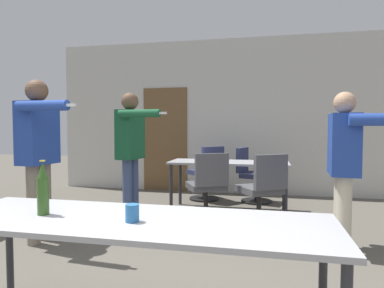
# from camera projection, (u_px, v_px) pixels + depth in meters

# --- Properties ---
(back_wall) EXTENTS (6.57, 0.12, 2.95)m
(back_wall) POSITION_uv_depth(u_px,v_px,m) (219.00, 117.00, 6.63)
(back_wall) COLOR beige
(back_wall) RESTS_ON ground_plane
(conference_table_near) EXTENTS (2.30, 0.72, 0.76)m
(conference_table_near) POSITION_uv_depth(u_px,v_px,m) (132.00, 229.00, 1.97)
(conference_table_near) COLOR #A8A8AD
(conference_table_near) RESTS_ON ground_plane
(conference_table_far) EXTENTS (1.77, 0.66, 0.76)m
(conference_table_far) POSITION_uv_depth(u_px,v_px,m) (229.00, 167.00, 5.16)
(conference_table_far) COLOR #A8A8AD
(conference_table_far) RESTS_ON ground_plane
(person_near_casual) EXTENTS (0.80, 0.69, 1.79)m
(person_near_casual) POSITION_uv_depth(u_px,v_px,m) (39.00, 144.00, 3.75)
(person_near_casual) COLOR slate
(person_near_casual) RESTS_ON ground_plane
(person_center_tall) EXTENTS (0.77, 0.69, 1.74)m
(person_center_tall) POSITION_uv_depth(u_px,v_px,m) (131.00, 143.00, 4.64)
(person_center_tall) COLOR #3D4C75
(person_center_tall) RESTS_ON ground_plane
(person_right_polo) EXTENTS (0.76, 0.75, 1.63)m
(person_right_polo) POSITION_uv_depth(u_px,v_px,m) (345.00, 157.00, 3.48)
(person_right_polo) COLOR beige
(person_right_polo) RESTS_ON ground_plane
(office_chair_far_left) EXTENTS (0.66, 0.68, 0.95)m
(office_chair_far_left) POSITION_uv_depth(u_px,v_px,m) (262.00, 194.00, 4.24)
(office_chair_far_left) COLOR black
(office_chair_far_left) RESTS_ON ground_plane
(office_chair_side_rolled) EXTENTS (0.69, 0.68, 0.94)m
(office_chair_side_rolled) POSITION_uv_depth(u_px,v_px,m) (207.00, 175.00, 5.94)
(office_chair_side_rolled) COLOR black
(office_chair_side_rolled) RESTS_ON ground_plane
(office_chair_far_right) EXTENTS (0.63, 0.59, 0.92)m
(office_chair_far_right) POSITION_uv_depth(u_px,v_px,m) (252.00, 177.00, 5.83)
(office_chair_far_right) COLOR black
(office_chair_far_right) RESTS_ON ground_plane
(office_chair_mid_tucked) EXTENTS (0.63, 0.67, 0.94)m
(office_chair_mid_tucked) POSITION_uv_depth(u_px,v_px,m) (208.00, 190.00, 4.52)
(office_chair_mid_tucked) COLOR black
(office_chair_mid_tucked) RESTS_ON ground_plane
(beer_bottle) EXTENTS (0.07, 0.07, 0.33)m
(beer_bottle) POSITION_uv_depth(u_px,v_px,m) (43.00, 189.00, 2.04)
(beer_bottle) COLOR #2D511E
(beer_bottle) RESTS_ON conference_table_near
(drink_cup) EXTENTS (0.08, 0.08, 0.10)m
(drink_cup) POSITION_uv_depth(u_px,v_px,m) (132.00, 213.00, 1.89)
(drink_cup) COLOR #2866A3
(drink_cup) RESTS_ON conference_table_near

